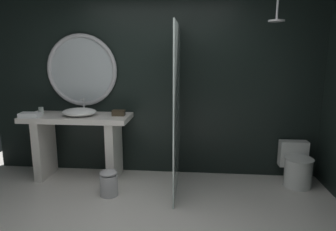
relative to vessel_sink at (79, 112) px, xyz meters
name	(u,v)px	position (x,y,z in m)	size (l,w,h in m)	color
back_wall_panel	(155,84)	(0.98, 0.39, 0.35)	(4.80, 0.10, 2.60)	black
vanity_counter	(78,137)	(-0.05, 0.04, -0.36)	(1.45, 0.58, 0.90)	silver
vessel_sink	(79,112)	(0.00, 0.00, 0.00)	(0.47, 0.38, 0.22)	white
tumbler_cup	(41,110)	(-0.59, 0.08, -0.01)	(0.07, 0.07, 0.09)	silver
tissue_box	(119,113)	(0.53, 0.06, -0.02)	(0.17, 0.10, 0.08)	#3D3323
round_wall_mirror	(82,70)	(-0.05, 0.31, 0.54)	(1.02, 0.06, 1.02)	#B7B7BC
shower_glass_panel	(177,110)	(1.33, -0.21, 0.09)	(0.02, 1.10, 2.08)	silver
rain_shower_head	(277,16)	(2.47, -0.18, 1.19)	(0.19, 0.19, 0.42)	#B7B7BC
toilet	(296,166)	(2.92, 0.07, -0.70)	(0.37, 0.53, 0.55)	white
waste_bin	(109,183)	(0.52, -0.48, -0.79)	(0.22, 0.22, 0.33)	#B7B7BC
folded_hand_towel	(30,115)	(-0.61, -0.15, -0.02)	(0.26, 0.16, 0.06)	white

